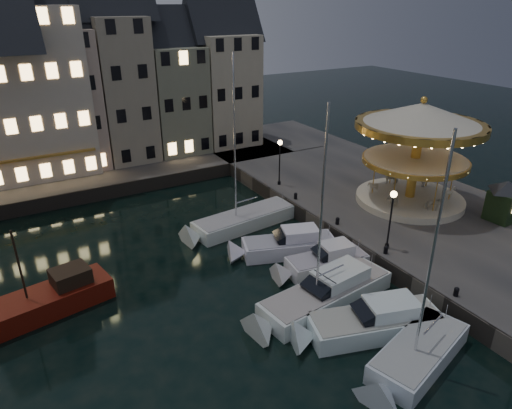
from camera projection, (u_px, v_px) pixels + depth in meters
ground at (308, 304)px, 27.39m from camera, size 160.00×160.00×0.00m
quay_east at (402, 209)px, 38.26m from camera, size 16.00×56.00×1.30m
quay_north at (78, 175)px, 45.57m from camera, size 44.00×12.00×1.30m
quaywall_e at (326, 231)px, 34.60m from camera, size 0.15×44.00×1.30m
quaywall_n at (114, 191)px, 41.75m from camera, size 48.00×0.15×1.30m
streetlamp_b at (391, 212)px, 29.82m from camera, size 0.44×0.44×4.17m
streetlamp_c at (280, 156)px, 40.48m from camera, size 0.44×0.44×4.17m
streetlamp_d at (426, 156)px, 40.51m from camera, size 0.44×0.44×4.17m
bollard_a at (456, 291)px, 25.80m from camera, size 0.30×0.30×0.57m
bollard_b at (386, 249)px, 30.14m from camera, size 0.30×0.30×0.57m
bollard_c at (337, 220)px, 34.09m from camera, size 0.30×0.30×0.57m
bollard_d at (296, 196)px, 38.43m from camera, size 0.30×0.30×0.57m
townhouse_nc at (61, 90)px, 43.82m from camera, size 6.82×8.00×14.80m
townhouse_nd at (120, 80)px, 46.24m from camera, size 5.50×8.00×15.80m
townhouse_ne at (172, 90)px, 49.35m from camera, size 6.16×8.00×12.80m
townhouse_nf at (222, 81)px, 51.91m from camera, size 6.82×8.00×13.80m
motorboat_a at (414, 359)px, 22.40m from camera, size 7.50×4.28×12.46m
motorboat_b at (368, 324)px, 24.68m from camera, size 8.33×4.57×2.15m
motorboat_c at (322, 296)px, 26.97m from camera, size 9.90×3.66×13.09m
motorboat_d at (321, 264)px, 30.31m from camera, size 6.52×2.87×2.15m
motorboat_e at (283, 246)px, 32.49m from camera, size 7.58×4.37×2.15m
motorboat_f at (239, 222)px, 36.28m from camera, size 9.74×3.57×12.88m
red_fishing_boat at (51, 300)px, 26.59m from camera, size 7.43×3.69×5.83m
carousel at (419, 135)px, 35.62m from camera, size 9.97×9.97×8.73m
ticket_kiosk at (506, 194)px, 34.01m from camera, size 3.08×3.08×3.61m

